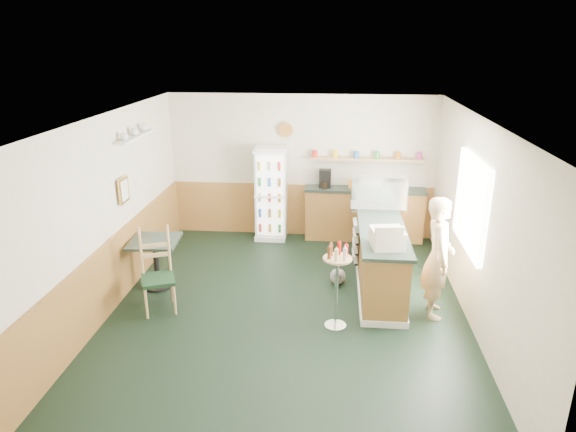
# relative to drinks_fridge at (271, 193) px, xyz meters

# --- Properties ---
(ground) EXTENTS (6.00, 6.00, 0.00)m
(ground) POSITION_rel_drinks_fridge_xyz_m (0.56, -2.74, -0.88)
(ground) COLOR black
(ground) RESTS_ON ground
(room_envelope) EXTENTS (5.04, 6.02, 2.72)m
(room_envelope) POSITION_rel_drinks_fridge_xyz_m (0.33, -2.01, 0.64)
(room_envelope) COLOR beige
(room_envelope) RESTS_ON ground
(service_counter) EXTENTS (0.68, 3.01, 1.01)m
(service_counter) POSITION_rel_drinks_fridge_xyz_m (1.91, -1.66, -0.42)
(service_counter) COLOR #A46F35
(service_counter) RESTS_ON ground
(back_counter) EXTENTS (2.24, 0.42, 1.69)m
(back_counter) POSITION_rel_drinks_fridge_xyz_m (1.75, 0.06, -0.34)
(back_counter) COLOR #A46F35
(back_counter) RESTS_ON ground
(drinks_fridge) EXTENTS (0.58, 0.52, 1.76)m
(drinks_fridge) POSITION_rel_drinks_fridge_xyz_m (0.00, 0.00, 0.00)
(drinks_fridge) COLOR white
(drinks_fridge) RESTS_ON ground
(display_case) EXTENTS (0.90, 0.47, 0.51)m
(display_case) POSITION_rel_drinks_fridge_xyz_m (1.91, -1.12, 0.38)
(display_case) COLOR silver
(display_case) RESTS_ON service_counter
(cash_register) EXTENTS (0.48, 0.49, 0.24)m
(cash_register) POSITION_rel_drinks_fridge_xyz_m (1.91, -2.73, 0.25)
(cash_register) COLOR beige
(cash_register) RESTS_ON service_counter
(shopkeeper) EXTENTS (0.44, 0.59, 1.71)m
(shopkeeper) POSITION_rel_drinks_fridge_xyz_m (2.61, -2.69, -0.03)
(shopkeeper) COLOR tan
(shopkeeper) RESTS_ON ground
(condiment_stand) EXTENTS (0.37, 0.37, 1.17)m
(condiment_stand) POSITION_rel_drinks_fridge_xyz_m (1.25, -3.15, -0.13)
(condiment_stand) COLOR silver
(condiment_stand) RESTS_ON ground
(newspaper_rack) EXTENTS (0.09, 0.43, 0.68)m
(newspaper_rack) POSITION_rel_drinks_fridge_xyz_m (1.55, -1.49, -0.31)
(newspaper_rack) COLOR black
(newspaper_rack) RESTS_ON ground
(cafe_table) EXTENTS (0.77, 0.77, 0.79)m
(cafe_table) POSITION_rel_drinks_fridge_xyz_m (-1.49, -2.26, -0.33)
(cafe_table) COLOR black
(cafe_table) RESTS_ON ground
(cafe_chair) EXTENTS (0.58, 0.59, 1.20)m
(cafe_chair) POSITION_rel_drinks_fridge_xyz_m (-1.22, -2.85, -0.26)
(cafe_chair) COLOR black
(cafe_chair) RESTS_ON ground
(dog_doorstop) EXTENTS (0.25, 0.32, 0.30)m
(dog_doorstop) POSITION_rel_drinks_fridge_xyz_m (1.28, -1.90, -0.74)
(dog_doorstop) COLOR gray
(dog_doorstop) RESTS_ON ground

